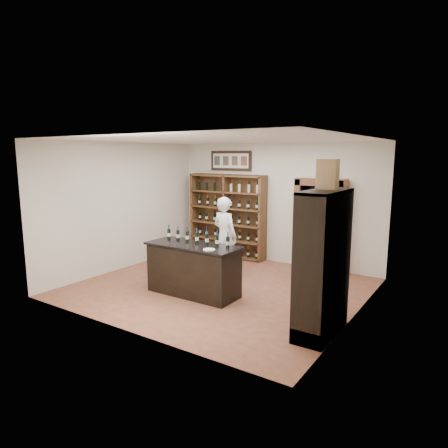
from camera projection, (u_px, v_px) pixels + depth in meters
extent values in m
plane|color=#8E5C39|center=(219.00, 287.00, 8.25)|extent=(5.50, 5.50, 0.00)
plane|color=white|center=(219.00, 139.00, 7.74)|extent=(5.50, 5.50, 0.00)
cube|color=beige|center=(275.00, 203.00, 10.05)|extent=(5.50, 0.04, 3.00)
cube|color=beige|center=(124.00, 206.00, 9.49)|extent=(0.04, 5.00, 3.00)
cube|color=beige|center=(358.00, 230.00, 6.50)|extent=(0.04, 5.00, 3.00)
cube|color=brown|center=(231.00, 215.00, 10.80)|extent=(2.20, 0.02, 2.20)
cube|color=brown|center=(195.00, 213.00, 11.23)|extent=(0.06, 0.38, 2.20)
cube|color=brown|center=(263.00, 219.00, 10.07)|extent=(0.06, 0.38, 2.20)
cube|color=brown|center=(227.00, 216.00, 10.65)|extent=(0.04, 0.38, 2.20)
cube|color=brown|center=(227.00, 254.00, 10.83)|extent=(2.18, 0.38, 0.04)
cube|color=brown|center=(227.00, 239.00, 10.76)|extent=(2.18, 0.38, 0.04)
cube|color=brown|center=(227.00, 224.00, 10.69)|extent=(2.18, 0.38, 0.03)
cube|color=brown|center=(227.00, 208.00, 10.61)|extent=(2.18, 0.38, 0.04)
cube|color=brown|center=(227.00, 192.00, 10.54)|extent=(2.18, 0.38, 0.04)
cube|color=brown|center=(227.00, 176.00, 10.47)|extent=(2.18, 0.38, 0.04)
cube|color=black|center=(231.00, 161.00, 10.55)|extent=(1.25, 0.04, 0.52)
cube|color=black|center=(320.00, 227.00, 9.31)|extent=(0.97, 0.29, 2.05)
cube|color=#B06844|center=(299.00, 224.00, 9.57)|extent=(0.14, 0.35, 2.15)
cube|color=#B06844|center=(341.00, 228.00, 9.01)|extent=(0.14, 0.35, 2.15)
cube|color=#B06844|center=(321.00, 182.00, 9.11)|extent=(1.15, 0.35, 0.16)
cube|color=white|center=(323.00, 168.00, 9.15)|extent=(0.30, 0.10, 0.10)
cube|color=black|center=(193.00, 271.00, 7.79)|extent=(1.80, 0.70, 0.94)
cube|color=black|center=(193.00, 245.00, 7.70)|extent=(1.88, 0.78, 0.04)
cylinder|color=black|center=(169.00, 234.00, 8.17)|extent=(0.07, 0.07, 0.21)
cylinder|color=silver|center=(169.00, 235.00, 8.17)|extent=(0.07, 0.07, 0.07)
cylinder|color=navy|center=(169.00, 227.00, 8.15)|extent=(0.03, 0.03, 0.09)
cylinder|color=black|center=(178.00, 235.00, 8.04)|extent=(0.07, 0.07, 0.21)
cylinder|color=silver|center=(178.00, 236.00, 8.04)|extent=(0.07, 0.07, 0.07)
cylinder|color=navy|center=(178.00, 228.00, 8.02)|extent=(0.03, 0.03, 0.09)
cylinder|color=black|center=(187.00, 237.00, 7.91)|extent=(0.07, 0.07, 0.21)
cylinder|color=silver|center=(187.00, 237.00, 7.91)|extent=(0.07, 0.07, 0.07)
cylinder|color=navy|center=(187.00, 229.00, 7.89)|extent=(0.03, 0.03, 0.09)
cylinder|color=black|center=(197.00, 238.00, 7.78)|extent=(0.07, 0.07, 0.21)
cylinder|color=silver|center=(197.00, 239.00, 7.78)|extent=(0.07, 0.07, 0.07)
cylinder|color=navy|center=(197.00, 230.00, 7.75)|extent=(0.03, 0.03, 0.09)
cylinder|color=black|center=(207.00, 239.00, 7.65)|extent=(0.07, 0.07, 0.21)
cylinder|color=silver|center=(207.00, 240.00, 7.65)|extent=(0.07, 0.07, 0.07)
cylinder|color=navy|center=(207.00, 232.00, 7.62)|extent=(0.03, 0.03, 0.09)
cylinder|color=black|center=(217.00, 241.00, 7.52)|extent=(0.07, 0.07, 0.21)
cylinder|color=silver|center=(217.00, 242.00, 7.52)|extent=(0.07, 0.07, 0.07)
cylinder|color=navy|center=(217.00, 233.00, 7.49)|extent=(0.03, 0.03, 0.09)
cylinder|color=black|center=(228.00, 242.00, 7.39)|extent=(0.07, 0.07, 0.21)
cylinder|color=silver|center=(228.00, 243.00, 7.39)|extent=(0.07, 0.07, 0.07)
cylinder|color=navy|center=(228.00, 234.00, 7.36)|extent=(0.03, 0.03, 0.09)
cube|color=black|center=(338.00, 266.00, 5.84)|extent=(0.02, 1.20, 2.20)
cube|color=black|center=(308.00, 273.00, 5.49)|extent=(0.48, 0.04, 2.20)
cube|color=black|center=(335.00, 256.00, 6.44)|extent=(0.48, 0.04, 2.20)
cube|color=black|center=(326.00, 192.00, 5.78)|extent=(0.48, 1.20, 0.04)
cube|color=black|center=(320.00, 325.00, 6.13)|extent=(0.48, 1.20, 0.24)
cube|color=black|center=(321.00, 311.00, 6.09)|extent=(0.48, 1.16, 0.03)
cube|color=black|center=(322.00, 276.00, 6.00)|extent=(0.48, 1.16, 0.03)
cube|color=black|center=(324.00, 241.00, 5.91)|extent=(0.48, 1.16, 0.03)
imported|color=white|center=(225.00, 236.00, 9.00)|extent=(0.72, 0.53, 1.79)
cylinder|color=silver|center=(209.00, 250.00, 7.23)|extent=(0.22, 0.22, 0.02)
cube|color=#A57B57|center=(327.00, 174.00, 5.86)|extent=(0.33, 0.17, 0.45)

